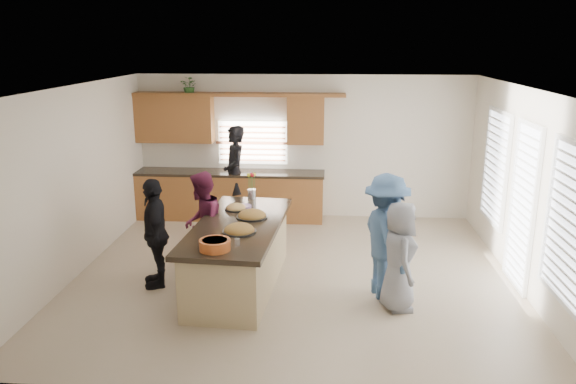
# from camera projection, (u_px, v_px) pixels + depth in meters

# --- Properties ---
(floor) EXTENTS (6.50, 6.50, 0.00)m
(floor) POSITION_uv_depth(u_px,v_px,m) (294.00, 274.00, 8.50)
(floor) COLOR tan
(floor) RESTS_ON ground
(room_shell) EXTENTS (6.52, 6.02, 2.81)m
(room_shell) POSITION_uv_depth(u_px,v_px,m) (294.00, 151.00, 8.00)
(room_shell) COLOR silver
(room_shell) RESTS_ON ground
(back_cabinetry) EXTENTS (4.08, 0.66, 2.46)m
(back_cabinetry) POSITION_uv_depth(u_px,v_px,m) (228.00, 173.00, 10.99)
(back_cabinetry) COLOR #8F5F29
(back_cabinetry) RESTS_ON ground
(right_wall_glazing) EXTENTS (0.06, 4.00, 2.25)m
(right_wall_glazing) POSITION_uv_depth(u_px,v_px,m) (524.00, 196.00, 7.79)
(right_wall_glazing) COLOR white
(right_wall_glazing) RESTS_ON ground
(island) EXTENTS (1.33, 2.77, 0.95)m
(island) POSITION_uv_depth(u_px,v_px,m) (239.00, 256.00, 7.99)
(island) COLOR tan
(island) RESTS_ON ground
(platter_front) EXTENTS (0.45, 0.45, 0.18)m
(platter_front) POSITION_uv_depth(u_px,v_px,m) (239.00, 230.00, 7.48)
(platter_front) COLOR black
(platter_front) RESTS_ON island
(platter_mid) EXTENTS (0.45, 0.45, 0.18)m
(platter_mid) POSITION_uv_depth(u_px,v_px,m) (252.00, 216.00, 8.10)
(platter_mid) COLOR black
(platter_mid) RESTS_ON island
(platter_back) EXTENTS (0.34, 0.34, 0.14)m
(platter_back) POSITION_uv_depth(u_px,v_px,m) (236.00, 208.00, 8.47)
(platter_back) COLOR black
(platter_back) RESTS_ON island
(salad_bowl) EXTENTS (0.38, 0.38, 0.13)m
(salad_bowl) POSITION_uv_depth(u_px,v_px,m) (215.00, 244.00, 6.84)
(salad_bowl) COLOR #C15723
(salad_bowl) RESTS_ON island
(clear_cup) EXTENTS (0.07, 0.07, 0.10)m
(clear_cup) POSITION_uv_depth(u_px,v_px,m) (237.00, 242.00, 6.99)
(clear_cup) COLOR white
(clear_cup) RESTS_ON island
(plate_stack) EXTENTS (0.25, 0.25, 0.04)m
(plate_stack) POSITION_uv_depth(u_px,v_px,m) (243.00, 207.00, 8.56)
(plate_stack) COLOR #AB7EB8
(plate_stack) RESTS_ON island
(flower_vase) EXTENTS (0.14, 0.14, 0.43)m
(flower_vase) POSITION_uv_depth(u_px,v_px,m) (252.00, 186.00, 9.00)
(flower_vase) COLOR silver
(flower_vase) RESTS_ON island
(potted_plant) EXTENTS (0.41, 0.39, 0.36)m
(potted_plant) POSITION_uv_depth(u_px,v_px,m) (190.00, 86.00, 10.69)
(potted_plant) COLOR #356A2A
(potted_plant) RESTS_ON back_cabinetry
(woman_left_back) EXTENTS (0.65, 0.79, 1.86)m
(woman_left_back) POSITION_uv_depth(u_px,v_px,m) (235.00, 174.00, 10.85)
(woman_left_back) COLOR black
(woman_left_back) RESTS_ON ground
(woman_left_mid) EXTENTS (0.61, 0.77, 1.57)m
(woman_left_mid) POSITION_uv_depth(u_px,v_px,m) (202.00, 224.00, 8.37)
(woman_left_mid) COLOR maroon
(woman_left_mid) RESTS_ON ground
(woman_left_front) EXTENTS (0.66, 1.00, 1.59)m
(woman_left_front) POSITION_uv_depth(u_px,v_px,m) (155.00, 233.00, 7.95)
(woman_left_front) COLOR black
(woman_left_front) RESTS_ON ground
(woman_right_back) EXTENTS (0.91, 1.25, 1.73)m
(woman_right_back) POSITION_uv_depth(u_px,v_px,m) (386.00, 236.00, 7.58)
(woman_right_back) COLOR #3B5A82
(woman_right_back) RESTS_ON ground
(woman_right_front) EXTENTS (0.54, 0.76, 1.46)m
(woman_right_front) POSITION_uv_depth(u_px,v_px,m) (399.00, 256.00, 7.25)
(woman_right_front) COLOR slate
(woman_right_front) RESTS_ON ground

